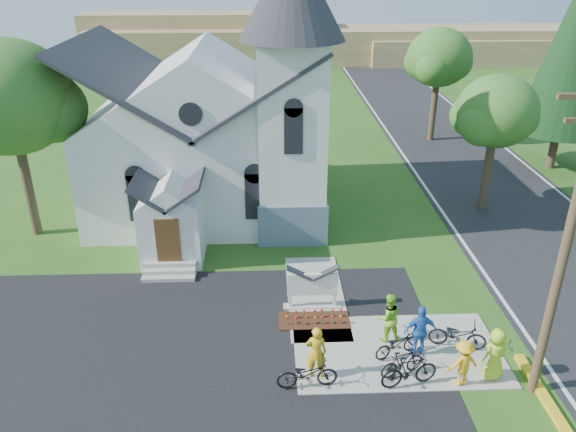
{
  "coord_description": "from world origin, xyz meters",
  "views": [
    {
      "loc": [
        -2.82,
        -14.68,
        12.37
      ],
      "look_at": [
        -2.05,
        5.0,
        3.05
      ],
      "focal_mm": 35.0,
      "sensor_mm": 36.0,
      "label": 1
    }
  ],
  "objects_px": {
    "bike_2": "(397,344)",
    "bike_1": "(409,371)",
    "church_sign": "(313,285)",
    "cyclist_3": "(463,363)",
    "bike_0": "(307,374)",
    "cyclist_2": "(420,331)",
    "cyclist_0": "(316,352)",
    "cyclist_4": "(495,354)",
    "bike_3": "(402,362)",
    "utility_pole": "(571,236)",
    "bike_4": "(458,335)",
    "cyclist_1": "(388,317)"
  },
  "relations": [
    {
      "from": "bike_2",
      "to": "bike_1",
      "type": "bearing_deg",
      "value": 159.1
    },
    {
      "from": "cyclist_1",
      "to": "bike_3",
      "type": "bearing_deg",
      "value": 84.4
    },
    {
      "from": "bike_1",
      "to": "bike_4",
      "type": "relative_size",
      "value": 0.98
    },
    {
      "from": "cyclist_0",
      "to": "cyclist_4",
      "type": "xyz_separation_m",
      "value": [
        5.62,
        -0.25,
        -0.03
      ]
    },
    {
      "from": "cyclist_4",
      "to": "cyclist_1",
      "type": "bearing_deg",
      "value": -55.01
    },
    {
      "from": "bike_3",
      "to": "cyclist_0",
      "type": "bearing_deg",
      "value": 68.58
    },
    {
      "from": "cyclist_3",
      "to": "bike_0",
      "type": "bearing_deg",
      "value": -13.59
    },
    {
      "from": "cyclist_0",
      "to": "bike_0",
      "type": "height_order",
      "value": "cyclist_0"
    },
    {
      "from": "bike_3",
      "to": "bike_4",
      "type": "bearing_deg",
      "value": -80.14
    },
    {
      "from": "church_sign",
      "to": "bike_4",
      "type": "relative_size",
      "value": 1.14
    },
    {
      "from": "bike_3",
      "to": "cyclist_4",
      "type": "relative_size",
      "value": 0.87
    },
    {
      "from": "bike_2",
      "to": "bike_3",
      "type": "xyz_separation_m",
      "value": [
        -0.04,
        -0.96,
        0.02
      ]
    },
    {
      "from": "cyclist_0",
      "to": "cyclist_3",
      "type": "relative_size",
      "value": 1.16
    },
    {
      "from": "cyclist_0",
      "to": "bike_3",
      "type": "xyz_separation_m",
      "value": [
        2.76,
        -0.03,
        -0.47
      ]
    },
    {
      "from": "bike_2",
      "to": "bike_4",
      "type": "bearing_deg",
      "value": -104.31
    },
    {
      "from": "bike_1",
      "to": "utility_pole",
      "type": "bearing_deg",
      "value": -107.08
    },
    {
      "from": "bike_2",
      "to": "bike_4",
      "type": "xyz_separation_m",
      "value": [
        2.15,
        0.34,
        0.06
      ]
    },
    {
      "from": "cyclist_2",
      "to": "cyclist_1",
      "type": "bearing_deg",
      "value": -46.84
    },
    {
      "from": "bike_1",
      "to": "cyclist_0",
      "type": "bearing_deg",
      "value": 66.8
    },
    {
      "from": "church_sign",
      "to": "cyclist_0",
      "type": "height_order",
      "value": "cyclist_0"
    },
    {
      "from": "church_sign",
      "to": "cyclist_0",
      "type": "relative_size",
      "value": 1.17
    },
    {
      "from": "bike_3",
      "to": "cyclist_4",
      "type": "xyz_separation_m",
      "value": [
        2.86,
        -0.22,
        0.43
      ]
    },
    {
      "from": "cyclist_0",
      "to": "cyclist_3",
      "type": "distance_m",
      "value": 4.54
    },
    {
      "from": "bike_1",
      "to": "bike_3",
      "type": "distance_m",
      "value": 0.52
    },
    {
      "from": "cyclist_1",
      "to": "bike_1",
      "type": "relative_size",
      "value": 0.97
    },
    {
      "from": "bike_0",
      "to": "cyclist_2",
      "type": "relative_size",
      "value": 1.01
    },
    {
      "from": "bike_0",
      "to": "cyclist_4",
      "type": "bearing_deg",
      "value": -92.67
    },
    {
      "from": "cyclist_0",
      "to": "cyclist_2",
      "type": "xyz_separation_m",
      "value": [
        3.54,
        0.95,
        0.01
      ]
    },
    {
      "from": "cyclist_3",
      "to": "cyclist_4",
      "type": "xyz_separation_m",
      "value": [
        1.11,
        0.28,
        0.1
      ]
    },
    {
      "from": "bike_1",
      "to": "cyclist_3",
      "type": "bearing_deg",
      "value": -102.58
    },
    {
      "from": "cyclist_2",
      "to": "cyclist_0",
      "type": "bearing_deg",
      "value": 11.17
    },
    {
      "from": "church_sign",
      "to": "bike_3",
      "type": "relative_size",
      "value": 1.41
    },
    {
      "from": "cyclist_1",
      "to": "cyclist_3",
      "type": "bearing_deg",
      "value": 119.6
    },
    {
      "from": "cyclist_3",
      "to": "bike_4",
      "type": "xyz_separation_m",
      "value": [
        0.44,
        1.8,
        -0.3
      ]
    },
    {
      "from": "cyclist_0",
      "to": "bike_1",
      "type": "distance_m",
      "value": 2.94
    },
    {
      "from": "bike_2",
      "to": "bike_4",
      "type": "relative_size",
      "value": 0.89
    },
    {
      "from": "cyclist_1",
      "to": "bike_3",
      "type": "distance_m",
      "value": 1.88
    },
    {
      "from": "bike_0",
      "to": "cyclist_2",
      "type": "distance_m",
      "value": 4.13
    },
    {
      "from": "church_sign",
      "to": "cyclist_1",
      "type": "distance_m",
      "value": 3.21
    },
    {
      "from": "bike_3",
      "to": "bike_4",
      "type": "height_order",
      "value": "bike_4"
    },
    {
      "from": "church_sign",
      "to": "bike_0",
      "type": "distance_m",
      "value": 4.4
    },
    {
      "from": "utility_pole",
      "to": "bike_4",
      "type": "distance_m",
      "value": 5.58
    },
    {
      "from": "church_sign",
      "to": "cyclist_3",
      "type": "relative_size",
      "value": 1.37
    },
    {
      "from": "bike_1",
      "to": "bike_3",
      "type": "bearing_deg",
      "value": -0.73
    },
    {
      "from": "bike_2",
      "to": "cyclist_3",
      "type": "bearing_deg",
      "value": -153.79
    },
    {
      "from": "utility_pole",
      "to": "cyclist_2",
      "type": "height_order",
      "value": "utility_pole"
    },
    {
      "from": "bike_0",
      "to": "bike_3",
      "type": "distance_m",
      "value": 3.1
    },
    {
      "from": "cyclist_4",
      "to": "utility_pole",
      "type": "bearing_deg",
      "value": 132.19
    },
    {
      "from": "bike_1",
      "to": "church_sign",
      "type": "bearing_deg",
      "value": 18.59
    },
    {
      "from": "cyclist_0",
      "to": "bike_1",
      "type": "relative_size",
      "value": 0.99
    }
  ]
}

